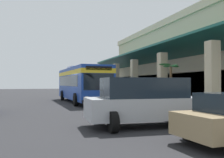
# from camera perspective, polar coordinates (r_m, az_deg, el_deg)

# --- Properties ---
(ground) EXTENTS (120.00, 120.00, 0.00)m
(ground) POSITION_cam_1_polar(r_m,az_deg,el_deg) (22.87, 12.59, -5.30)
(ground) COLOR #262628
(curb_strip) EXTENTS (31.20, 0.50, 0.12)m
(curb_strip) POSITION_cam_1_polar(r_m,az_deg,el_deg) (22.23, 1.57, -5.30)
(curb_strip) COLOR #9E998E
(curb_strip) RESTS_ON ground
(plaza_building) EXTENTS (26.30, 14.02, 7.63)m
(plaza_building) POSITION_cam_1_polar(r_m,az_deg,el_deg) (26.90, 21.43, 3.54)
(plaza_building) COLOR #C6B793
(plaza_building) RESTS_ON ground
(transit_bus) EXTENTS (11.31, 3.16, 3.34)m
(transit_bus) POSITION_cam_1_polar(r_m,az_deg,el_deg) (23.35, -6.87, -0.68)
(transit_bus) COLOR #193D9E
(transit_bus) RESTS_ON ground
(parked_suv_silver) EXTENTS (2.84, 4.87, 1.97)m
(parked_suv_silver) POSITION_cam_1_polar(r_m,az_deg,el_deg) (10.40, 7.42, -5.00)
(parked_suv_silver) COLOR #B2B5BA
(parked_suv_silver) RESTS_ON ground
(pedestrian) EXTENTS (0.67, 0.38, 1.68)m
(pedestrian) POSITION_cam_1_polar(r_m,az_deg,el_deg) (14.84, 4.93, -4.07)
(pedestrian) COLOR #38383D
(pedestrian) RESTS_ON ground
(potted_palm) EXTENTS (1.94, 1.65, 3.05)m
(potted_palm) POSITION_cam_1_polar(r_m,az_deg,el_deg) (16.99, 13.11, -4.71)
(potted_palm) COLOR brown
(potted_palm) RESTS_ON ground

